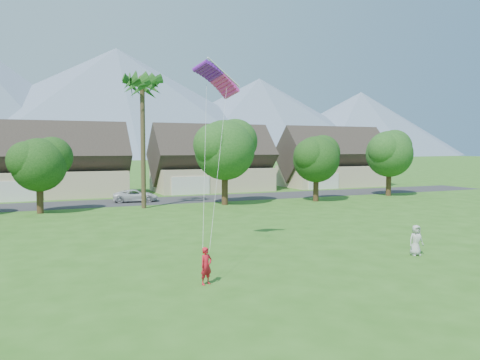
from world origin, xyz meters
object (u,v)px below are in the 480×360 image
kite_flyer (206,266)px  parked_car (135,196)px  parafoil_kite (217,77)px  watcher (416,240)px

kite_flyer → parked_car: size_ratio=0.34×
parked_car → parafoil_kite: 26.42m
watcher → parafoil_kite: (-9.15, 5.63, 8.78)m
kite_flyer → parked_car: kite_flyer is taller
kite_flyer → parked_car: (2.80, 31.14, -0.14)m
watcher → parafoil_kite: 13.87m
kite_flyer → watcher: (11.96, 0.65, 0.02)m
kite_flyer → parked_car: bearing=63.1°
kite_flyer → watcher: size_ratio=0.97×
parked_car → parafoil_kite: (0.02, -24.86, 8.95)m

